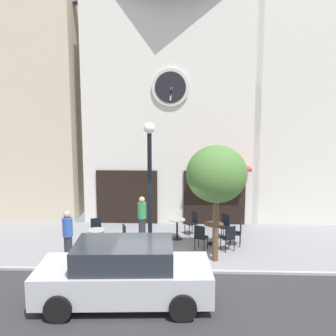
{
  "coord_description": "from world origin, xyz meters",
  "views": [
    {
      "loc": [
        0.84,
        -10.67,
        4.73
      ],
      "look_at": [
        0.31,
        2.55,
        2.78
      ],
      "focal_mm": 40.34,
      "sensor_mm": 36.0,
      "label": 1
    }
  ],
  "objects_px": {
    "cafe_table_leftmost": "(214,229)",
    "street_tree": "(217,175)",
    "cafe_chair_curbside": "(238,231)",
    "pedestrian_green": "(142,218)",
    "cafe_table_near_curb": "(96,237)",
    "cafe_chair_mid_row": "(224,224)",
    "cafe_table_rightmost": "(177,226)",
    "cafe_chair_left_end": "(229,236)",
    "street_lamp": "(150,191)",
    "cafe_chair_by_entrance": "(193,221)",
    "cafe_chair_under_awning": "(200,236)",
    "cafe_chair_near_tree": "(121,236)",
    "cafe_chair_right_end": "(96,229)",
    "pedestrian_blue": "(68,236)",
    "parked_car_silver": "(124,273)"
  },
  "relations": [
    {
      "from": "cafe_chair_mid_row",
      "to": "cafe_table_leftmost",
      "type": "bearing_deg",
      "value": -121.66
    },
    {
      "from": "cafe_table_rightmost",
      "to": "cafe_chair_left_end",
      "type": "distance_m",
      "value": 2.16
    },
    {
      "from": "cafe_table_near_curb",
      "to": "cafe_table_leftmost",
      "type": "distance_m",
      "value": 4.17
    },
    {
      "from": "cafe_table_rightmost",
      "to": "cafe_chair_by_entrance",
      "type": "distance_m",
      "value": 0.83
    },
    {
      "from": "cafe_table_leftmost",
      "to": "cafe_chair_near_tree",
      "type": "height_order",
      "value": "cafe_chair_near_tree"
    },
    {
      "from": "cafe_table_leftmost",
      "to": "cafe_chair_under_awning",
      "type": "xyz_separation_m",
      "value": [
        -0.5,
        -0.65,
        -0.02
      ]
    },
    {
      "from": "cafe_table_near_curb",
      "to": "cafe_table_leftmost",
      "type": "xyz_separation_m",
      "value": [
        4.09,
        0.86,
        0.05
      ]
    },
    {
      "from": "cafe_chair_mid_row",
      "to": "cafe_chair_right_end",
      "type": "bearing_deg",
      "value": -170.82
    },
    {
      "from": "street_lamp",
      "to": "parked_car_silver",
      "type": "xyz_separation_m",
      "value": [
        -0.4,
        -2.89,
        -1.49
      ]
    },
    {
      "from": "cafe_table_near_curb",
      "to": "pedestrian_green",
      "type": "height_order",
      "value": "pedestrian_green"
    },
    {
      "from": "cafe_table_leftmost",
      "to": "cafe_chair_right_end",
      "type": "xyz_separation_m",
      "value": [
        -4.27,
        -0.02,
        -0.02
      ]
    },
    {
      "from": "cafe_chair_by_entrance",
      "to": "pedestrian_blue",
      "type": "bearing_deg",
      "value": -144.09
    },
    {
      "from": "pedestrian_green",
      "to": "pedestrian_blue",
      "type": "height_order",
      "value": "same"
    },
    {
      "from": "cafe_chair_near_tree",
      "to": "cafe_chair_mid_row",
      "type": "bearing_deg",
      "value": 22.38
    },
    {
      "from": "cafe_chair_mid_row",
      "to": "parked_car_silver",
      "type": "bearing_deg",
      "value": -120.85
    },
    {
      "from": "cafe_table_leftmost",
      "to": "cafe_chair_near_tree",
      "type": "relative_size",
      "value": 0.86
    },
    {
      "from": "cafe_table_near_curb",
      "to": "cafe_table_rightmost",
      "type": "relative_size",
      "value": 0.99
    },
    {
      "from": "cafe_table_near_curb",
      "to": "cafe_chair_right_end",
      "type": "xyz_separation_m",
      "value": [
        -0.18,
        0.84,
        0.03
      ]
    },
    {
      "from": "cafe_table_leftmost",
      "to": "cafe_chair_under_awning",
      "type": "relative_size",
      "value": 0.86
    },
    {
      "from": "cafe_table_near_curb",
      "to": "cafe_chair_mid_row",
      "type": "distance_m",
      "value": 4.82
    },
    {
      "from": "cafe_chair_right_end",
      "to": "street_lamp",
      "type": "bearing_deg",
      "value": -34.15
    },
    {
      "from": "parked_car_silver",
      "to": "street_tree",
      "type": "bearing_deg",
      "value": 48.17
    },
    {
      "from": "cafe_table_rightmost",
      "to": "cafe_chair_near_tree",
      "type": "distance_m",
      "value": 2.3
    },
    {
      "from": "cafe_chair_by_entrance",
      "to": "pedestrian_blue",
      "type": "distance_m",
      "value": 4.99
    },
    {
      "from": "cafe_chair_under_awning",
      "to": "cafe_table_near_curb",
      "type": "bearing_deg",
      "value": -176.75
    },
    {
      "from": "street_lamp",
      "to": "cafe_chair_by_entrance",
      "type": "bearing_deg",
      "value": 60.31
    },
    {
      "from": "cafe_chair_curbside",
      "to": "cafe_chair_left_end",
      "type": "relative_size",
      "value": 1.0
    },
    {
      "from": "cafe_table_leftmost",
      "to": "street_lamp",
      "type": "bearing_deg",
      "value": -146.5
    },
    {
      "from": "cafe_table_rightmost",
      "to": "pedestrian_green",
      "type": "relative_size",
      "value": 0.46
    },
    {
      "from": "street_tree",
      "to": "cafe_chair_left_end",
      "type": "xyz_separation_m",
      "value": [
        0.53,
        0.85,
        -2.28
      ]
    },
    {
      "from": "cafe_table_near_curb",
      "to": "cafe_chair_mid_row",
      "type": "height_order",
      "value": "cafe_chair_mid_row"
    },
    {
      "from": "cafe_chair_left_end",
      "to": "cafe_chair_by_entrance",
      "type": "distance_m",
      "value": 2.14
    },
    {
      "from": "street_lamp",
      "to": "cafe_table_rightmost",
      "type": "relative_size",
      "value": 5.82
    },
    {
      "from": "street_tree",
      "to": "cafe_chair_curbside",
      "type": "relative_size",
      "value": 4.15
    },
    {
      "from": "cafe_chair_curbside",
      "to": "pedestrian_green",
      "type": "distance_m",
      "value": 3.52
    },
    {
      "from": "cafe_chair_under_awning",
      "to": "cafe_chair_right_end",
      "type": "height_order",
      "value": "same"
    },
    {
      "from": "street_lamp",
      "to": "cafe_chair_under_awning",
      "type": "relative_size",
      "value": 4.93
    },
    {
      "from": "pedestrian_blue",
      "to": "cafe_chair_by_entrance",
      "type": "bearing_deg",
      "value": 35.91
    },
    {
      "from": "cafe_table_leftmost",
      "to": "cafe_chair_mid_row",
      "type": "xyz_separation_m",
      "value": [
        0.46,
        0.75,
        -0.02
      ]
    },
    {
      "from": "cafe_table_near_curb",
      "to": "cafe_chair_near_tree",
      "type": "relative_size",
      "value": 0.84
    },
    {
      "from": "cafe_chair_mid_row",
      "to": "cafe_chair_right_end",
      "type": "height_order",
      "value": "same"
    },
    {
      "from": "cafe_table_rightmost",
      "to": "cafe_chair_curbside",
      "type": "relative_size",
      "value": 0.85
    },
    {
      "from": "cafe_chair_near_tree",
      "to": "cafe_chair_by_entrance",
      "type": "xyz_separation_m",
      "value": [
        2.5,
        1.87,
        0.0
      ]
    },
    {
      "from": "street_tree",
      "to": "cafe_chair_right_end",
      "type": "height_order",
      "value": "street_tree"
    },
    {
      "from": "cafe_chair_mid_row",
      "to": "cafe_chair_left_end",
      "type": "xyz_separation_m",
      "value": [
        0.01,
        -1.43,
        0.0
      ]
    },
    {
      "from": "cafe_chair_mid_row",
      "to": "cafe_table_near_curb",
      "type": "bearing_deg",
      "value": -160.59
    },
    {
      "from": "cafe_table_near_curb",
      "to": "cafe_chair_curbside",
      "type": "distance_m",
      "value": 5.0
    },
    {
      "from": "cafe_table_leftmost",
      "to": "street_tree",
      "type": "bearing_deg",
      "value": -92.43
    },
    {
      "from": "cafe_chair_left_end",
      "to": "cafe_chair_under_awning",
      "type": "height_order",
      "value": "same"
    },
    {
      "from": "street_lamp",
      "to": "cafe_chair_by_entrance",
      "type": "relative_size",
      "value": 4.93
    }
  ]
}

